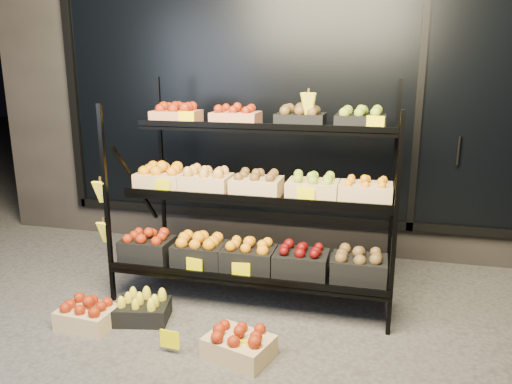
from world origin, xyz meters
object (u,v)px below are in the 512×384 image
(floor_crate_left, at_px, (87,313))
(floor_crate_midright, at_px, (239,343))
(floor_crate_midleft, at_px, (142,308))
(display_rack, at_px, (255,196))

(floor_crate_left, relative_size, floor_crate_midright, 0.85)
(floor_crate_left, bearing_deg, floor_crate_midleft, 30.09)
(display_rack, height_order, floor_crate_left, display_rack)
(floor_crate_midleft, height_order, floor_crate_midright, floor_crate_midright)
(display_rack, relative_size, floor_crate_midright, 4.73)
(display_rack, relative_size, floor_crate_left, 5.57)
(display_rack, distance_m, floor_crate_midright, 1.16)
(floor_crate_left, bearing_deg, floor_crate_midright, -1.69)
(floor_crate_left, xyz_separation_m, floor_crate_midleft, (0.33, 0.16, -0.00))
(display_rack, xyz_separation_m, floor_crate_left, (-0.99, -0.81, -0.70))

